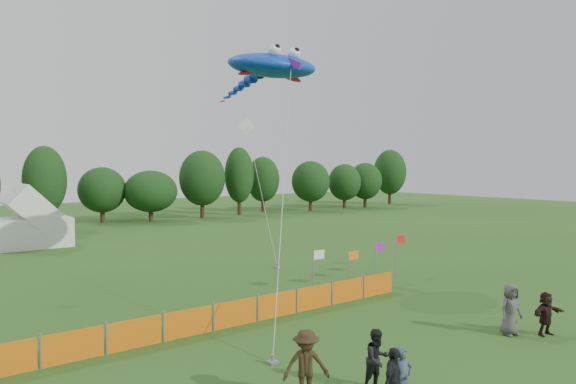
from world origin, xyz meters
TOP-DOWN VIEW (x-y plane):
  - ground at (0.00, 0.00)m, footprint 160.00×160.00m
  - treeline at (1.61, 44.93)m, footprint 104.57×8.78m
  - tent_right at (-4.13, 33.03)m, footprint 5.15×4.12m
  - barrier_fence at (-2.91, 6.88)m, footprint 19.90×0.06m
  - flag_row at (7.23, 8.99)m, footprint 6.73×0.46m
  - spectator_a at (-2.12, -1.62)m, footprint 0.67×0.52m
  - spectator_b at (-1.68, -0.35)m, footprint 0.89×0.73m
  - spectator_c at (-3.72, 0.28)m, footprint 1.43×1.21m
  - spectator_d at (-2.41, -1.56)m, footprint 1.07×0.77m
  - spectator_e at (5.65, -0.11)m, footprint 1.03×0.77m
  - spectator_f at (6.66, -0.93)m, footprint 1.55×0.77m
  - stingray_kite at (4.41, 13.58)m, footprint 10.26×17.29m
  - small_kite_white at (7.16, 19.28)m, footprint 2.36×6.23m

SIDE VIEW (x-z plane):
  - ground at x=0.00m, z-range 0.00..0.00m
  - barrier_fence at x=-2.91m, z-range 0.00..1.00m
  - spectator_f at x=6.66m, z-range 0.00..1.60m
  - spectator_a at x=-2.12m, z-range 0.00..1.65m
  - spectator_d at x=-2.41m, z-range 0.00..1.68m
  - spectator_b at x=-1.68m, z-range 0.00..1.70m
  - spectator_e at x=5.65m, z-range 0.00..1.89m
  - spectator_c at x=-3.72m, z-range 0.00..1.92m
  - flag_row at x=7.23m, z-range 0.26..2.55m
  - tent_right at x=-4.13m, z-range 0.02..3.65m
  - treeline at x=1.61m, z-range 0.00..8.36m
  - small_kite_white at x=7.16m, z-range 1.72..11.34m
  - stingray_kite at x=4.41m, z-range 5.36..17.98m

